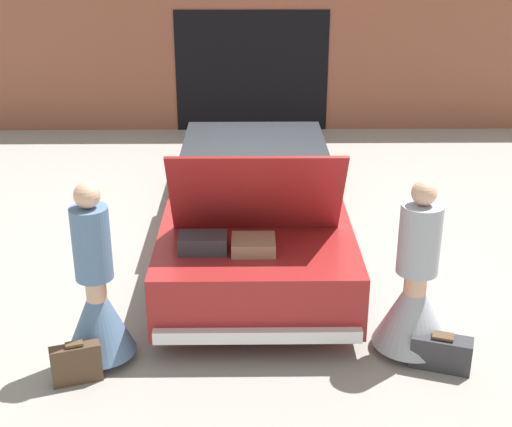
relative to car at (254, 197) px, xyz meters
name	(u,v)px	position (x,y,z in m)	size (l,w,h in m)	color
ground_plane	(255,240)	(0.00, -0.02, -0.57)	(40.00, 40.00, 0.00)	gray
garage_wall_back	(252,55)	(0.00, 5.06, 0.83)	(12.00, 0.14, 2.80)	brown
car	(254,197)	(0.00, 0.00, 0.00)	(2.00, 5.30, 1.75)	maroon
person_left	(97,300)	(-1.41, -2.58, 0.04)	(0.63, 0.63, 1.71)	tan
person_right	(414,294)	(1.42, -2.47, 0.02)	(0.71, 0.71, 1.67)	tan
suitcase_beside_left_person	(76,364)	(-1.56, -2.93, -0.38)	(0.44, 0.25, 0.39)	#473323
suitcase_beside_right_person	(441,352)	(1.63, -2.76, -0.41)	(0.56, 0.36, 0.33)	#2D2D33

